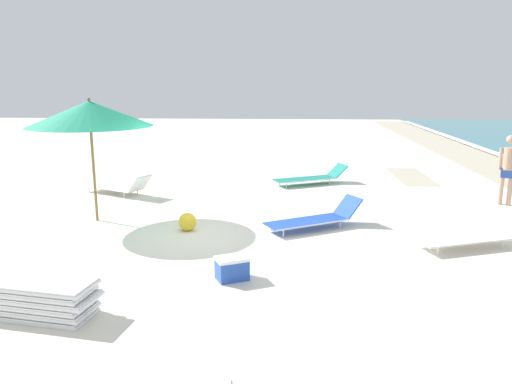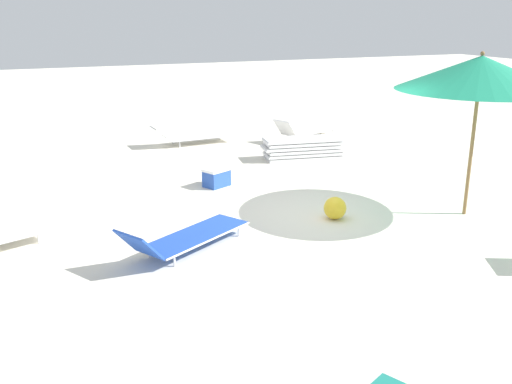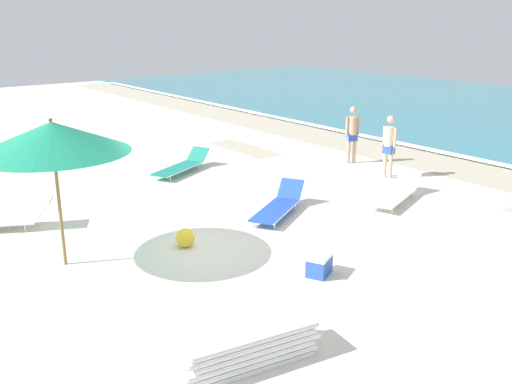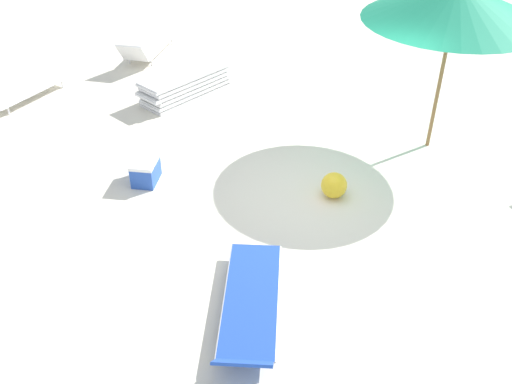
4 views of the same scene
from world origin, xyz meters
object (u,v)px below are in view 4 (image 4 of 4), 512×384
Objects in this scene: cooler_box at (146,171)px; sun_lounger_mid_beach_pair_a at (147,48)px; lounger_stack at (186,84)px; sun_lounger_near_water_left at (16,92)px; beach_umbrella at (456,2)px; sun_lounger_mid_beach_solo at (250,309)px; beach_ball at (334,185)px.

sun_lounger_mid_beach_pair_a is at bearing 16.45° from cooler_box.
lounger_stack is 3.19m from sun_lounger_near_water_left.
beach_umbrella reaches higher than sun_lounger_mid_beach_solo.
sun_lounger_mid_beach_solo reaches higher than sun_lounger_near_water_left.
cooler_box is at bearing 46.73° from beach_umbrella.
beach_ball is at bearing -178.52° from sun_lounger_near_water_left.
sun_lounger_mid_beach_solo is (-6.75, 2.13, 0.00)m from sun_lounger_near_water_left.
beach_umbrella is 7.15× the size of beach_ball.
sun_lounger_mid_beach_solo reaches higher than cooler_box.
sun_lounger_mid_beach_solo is at bearing 97.17° from beach_ball.
sun_lounger_mid_beach_solo is 3.24m from cooler_box.
lounger_stack is 2.96m from cooler_box.
beach_umbrella reaches higher than lounger_stack.
lounger_stack is at bearing 9.53° from beach_umbrella.
lounger_stack reaches higher than cooler_box.
beach_umbrella is 1.36× the size of lounger_stack.
beach_ball is at bearing 136.21° from sun_lounger_mid_beach_pair_a.
lounger_stack is at bearing 130.60° from sun_lounger_mid_beach_pair_a.
sun_lounger_mid_beach_pair_a is at bearing -103.52° from sun_lounger_near_water_left.
sun_lounger_mid_beach_pair_a reaches higher than cooler_box.
beach_ball is 2.82m from cooler_box.
lounger_stack is 0.92× the size of sun_lounger_mid_beach_solo.
sun_lounger_near_water_left is at bearing 47.85° from lounger_stack.
sun_lounger_mid_beach_pair_a is 4.98m from cooler_box.
sun_lounger_near_water_left is 1.00× the size of sun_lounger_mid_beach_solo.
beach_ball is at bearing -90.02° from cooler_box.
beach_umbrella is 1.26× the size of sun_lounger_near_water_left.
cooler_box is at bearing 25.44° from beach_ball.
sun_lounger_near_water_left is at bearing 59.17° from sun_lounger_mid_beach_pair_a.
cooler_box is (2.89, -1.48, -0.03)m from sun_lounger_mid_beach_solo.
beach_umbrella reaches higher than cooler_box.
sun_lounger_near_water_left is at bearing 54.94° from cooler_box.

